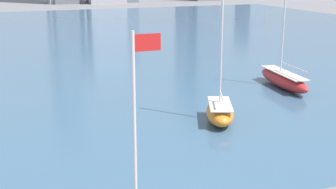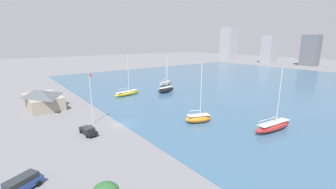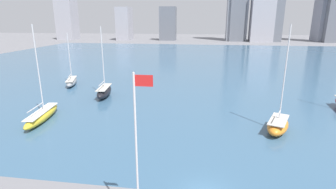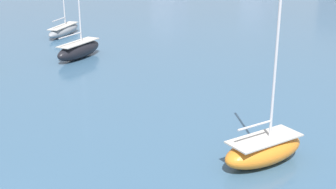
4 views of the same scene
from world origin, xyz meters
name	(u,v)px [view 1 (image 1 of 4)]	position (x,y,z in m)	size (l,w,h in m)	color
harbor_water	(46,42)	(0.00, 70.00, 0.00)	(180.00, 140.00, 0.00)	#385B7A
flag_pole	(136,157)	(-4.63, -4.93, 6.34)	(1.24, 0.14, 11.71)	silver
sailboat_orange	(220,112)	(9.48, 14.73, 1.04)	(4.74, 6.78, 14.11)	orange
sailboat_red	(283,79)	(22.63, 23.75, 1.03)	(3.40, 10.96, 13.45)	#B72828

